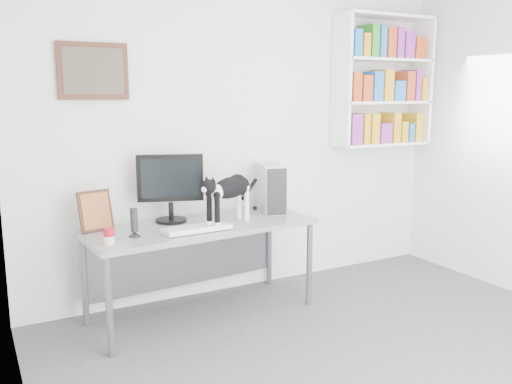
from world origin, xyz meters
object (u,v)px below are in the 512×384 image
bookshelf (383,81)px  keyboard (197,228)px  leaning_print (95,210)px  cat (230,200)px  soup_can (109,236)px  speaker (134,222)px  desk (202,270)px  pc_tower (271,188)px  monitor (170,188)px

bookshelf → keyboard: size_ratio=2.48×
leaning_print → cat: cat is taller
keyboard → soup_can: size_ratio=4.65×
speaker → soup_can: (-0.20, -0.11, -0.05)m
desk → cat: cat is taller
keyboard → pc_tower: bearing=20.5°
desk → keyboard: 0.44m
bookshelf → desk: 2.53m
desk → monitor: (-0.17, 0.19, 0.64)m
soup_can → bookshelf: bearing=10.4°
pc_tower → speaker: bearing=-151.6°
monitor → pc_tower: monitor is taller
bookshelf → soup_can: (-2.79, -0.51, -1.06)m
pc_tower → speaker: pc_tower is taller
monitor → soup_can: 0.75m
keyboard → speaker: bearing=169.8°
desk → pc_tower: pc_tower is taller
monitor → cat: bearing=-19.4°
cat → desk: bearing=123.9°
bookshelf → cat: bearing=-167.8°
leaning_print → monitor: bearing=-13.5°
keyboard → pc_tower: pc_tower is taller
bookshelf → leaning_print: bookshelf is taller
monitor → soup_can: size_ratio=5.07×
pc_tower → cat: size_ratio=0.64×
bookshelf → soup_can: bearing=-169.6°
desk → soup_can: 0.90m
cat → pc_tower: bearing=-1.0°
monitor → keyboard: size_ratio=1.09×
leaning_print → desk: bearing=-27.7°
bookshelf → monitor: 2.36m
bookshelf → keyboard: 2.44m
monitor → soup_can: bearing=-126.1°
monitor → cat: (0.37, -0.29, -0.08)m
bookshelf → desk: bearing=-171.8°
bookshelf → leaning_print: 2.95m
desk → speaker: 0.74m
speaker → soup_can: 0.24m
pc_tower → cat: (-0.52, -0.27, -0.01)m
bookshelf → desk: (-2.03, -0.29, -1.48)m
speaker → keyboard: bearing=2.2°
bookshelf → pc_tower: bookshelf is taller
bookshelf → cat: (-1.83, -0.39, -0.92)m
bookshelf → leaning_print: size_ratio=3.97×
soup_can → cat: size_ratio=0.17×
desk → speaker: size_ratio=8.25×
keyboard → pc_tower: (0.83, 0.35, 0.18)m
desk → cat: bearing=-31.8°
desk → leaning_print: leaning_print is taller
desk → soup_can: size_ratio=16.46×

